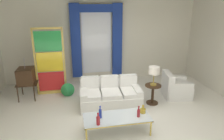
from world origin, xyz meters
TOP-DOWN VIEW (x-y plane):
  - ground_plane at (0.00, 0.00)m, footprint 16.00×16.00m
  - wall_rear at (0.00, 3.06)m, footprint 8.00×0.12m
  - curtained_window at (-0.22, 2.89)m, footprint 2.00×0.17m
  - couch_white_long at (-0.12, 0.79)m, footprint 1.80×1.00m
  - coffee_table at (-0.22, -0.62)m, footprint 1.55×0.66m
  - bottle_blue_decanter at (-0.60, -0.60)m, footprint 0.07×0.07m
  - bottle_crystal_tall at (-0.69, -0.86)m, footprint 0.08×0.08m
  - bottle_amber_squat at (0.43, -0.56)m, footprint 0.13×0.13m
  - bottle_ruby_flask at (0.27, -0.72)m, footprint 0.07×0.07m
  - vintage_tv at (-2.60, 1.73)m, footprint 0.62×0.61m
  - armchair_white at (2.06, 0.96)m, footprint 0.94×0.93m
  - stained_glass_divider at (-1.87, 1.95)m, footprint 0.95×0.05m
  - peacock_figurine at (-1.36, 1.56)m, footprint 0.44×0.60m
  - round_side_table at (1.15, 0.62)m, footprint 0.48×0.48m
  - table_lamp_brass at (1.15, 0.62)m, footprint 0.32×0.32m

SIDE VIEW (x-z plane):
  - ground_plane at x=0.00m, z-range 0.00..0.00m
  - peacock_figurine at x=-1.36m, z-range -0.03..0.47m
  - armchair_white at x=2.06m, z-range -0.11..0.69m
  - couch_white_long at x=-0.12m, z-range -0.13..0.73m
  - round_side_table at x=1.15m, z-range 0.06..0.65m
  - coffee_table at x=-0.22m, z-range 0.17..0.58m
  - bottle_amber_squat at x=0.43m, z-range 0.37..0.59m
  - bottle_ruby_flask at x=0.27m, z-range 0.38..0.66m
  - bottle_crystal_tall at x=-0.69m, z-range 0.38..0.67m
  - bottle_blue_decanter at x=-0.60m, z-range 0.38..0.69m
  - vintage_tv at x=-2.60m, z-range 0.06..1.40m
  - table_lamp_brass at x=1.15m, z-range 0.74..1.31m
  - stained_glass_divider at x=-1.87m, z-range -0.04..2.16m
  - wall_rear at x=0.00m, z-range 0.00..3.00m
  - curtained_window at x=-0.22m, z-range 0.39..3.09m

